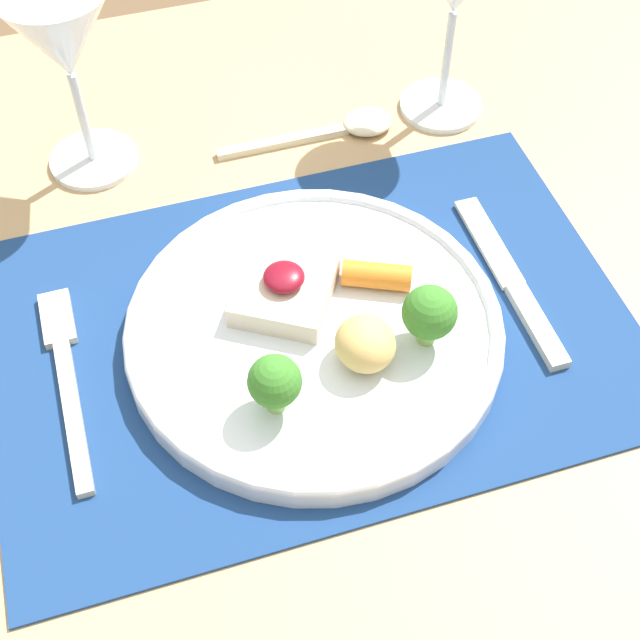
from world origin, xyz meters
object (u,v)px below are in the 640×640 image
object	(u,v)px
dinner_plate	(322,326)
spoon	(346,127)
wine_glass_far	(63,42)
knife	(516,289)
fork	(66,371)

from	to	relation	value
dinner_plate	spoon	world-z (taller)	dinner_plate
dinner_plate	wine_glass_far	world-z (taller)	wine_glass_far
knife	spoon	size ratio (longest dim) A/B	1.09
knife	dinner_plate	bearing A→B (deg)	179.34
fork	knife	distance (m)	0.35
dinner_plate	fork	size ratio (longest dim) A/B	1.57
dinner_plate	spoon	distance (m)	0.24
spoon	wine_glass_far	world-z (taller)	wine_glass_far
fork	wine_glass_far	bearing A→B (deg)	79.63
dinner_plate	wine_glass_far	xyz separation A→B (m)	(-0.14, 0.25, 0.11)
knife	wine_glass_far	world-z (taller)	wine_glass_far
fork	dinner_plate	bearing A→B (deg)	-4.44
wine_glass_far	fork	bearing A→B (deg)	-103.18
spoon	fork	bearing A→B (deg)	-148.02
dinner_plate	fork	xyz separation A→B (m)	(-0.19, 0.02, -0.01)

